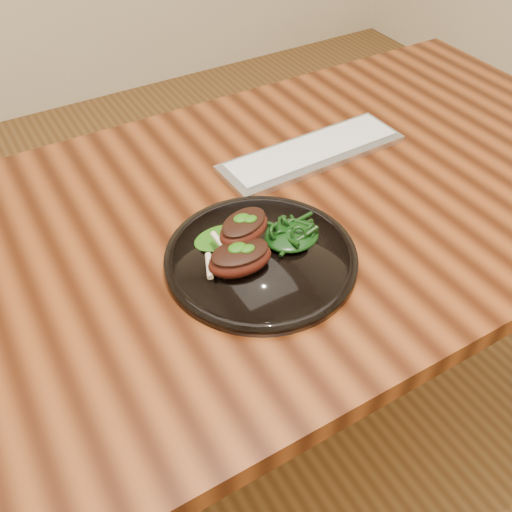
{
  "coord_description": "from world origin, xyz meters",
  "views": [
    {
      "loc": [
        -0.4,
        -0.67,
        1.38
      ],
      "look_at": [
        -0.08,
        -0.12,
        0.78
      ],
      "focal_mm": 40.0,
      "sensor_mm": 36.0,
      "label": 1
    }
  ],
  "objects_px": {
    "lamb_chop_front": "(239,258)",
    "greens_heap": "(291,232)",
    "keyboard": "(312,152)",
    "desk": "(257,246)",
    "plate": "(261,258)"
  },
  "relations": [
    {
      "from": "lamb_chop_front",
      "to": "keyboard",
      "type": "distance_m",
      "value": 0.36
    },
    {
      "from": "greens_heap",
      "to": "plate",
      "type": "bearing_deg",
      "value": -174.81
    },
    {
      "from": "keyboard",
      "to": "plate",
      "type": "bearing_deg",
      "value": -139.16
    },
    {
      "from": "desk",
      "to": "lamb_chop_front",
      "type": "height_order",
      "value": "lamb_chop_front"
    },
    {
      "from": "desk",
      "to": "lamb_chop_front",
      "type": "relative_size",
      "value": 14.62
    },
    {
      "from": "plate",
      "to": "keyboard",
      "type": "bearing_deg",
      "value": 40.84
    },
    {
      "from": "lamb_chop_front",
      "to": "greens_heap",
      "type": "bearing_deg",
      "value": 8.78
    },
    {
      "from": "plate",
      "to": "keyboard",
      "type": "distance_m",
      "value": 0.32
    },
    {
      "from": "lamb_chop_front",
      "to": "greens_heap",
      "type": "distance_m",
      "value": 0.11
    },
    {
      "from": "greens_heap",
      "to": "keyboard",
      "type": "distance_m",
      "value": 0.28
    },
    {
      "from": "desk",
      "to": "keyboard",
      "type": "relative_size",
      "value": 4.16
    },
    {
      "from": "plate",
      "to": "greens_heap",
      "type": "xyz_separation_m",
      "value": [
        0.06,
        0.01,
        0.02
      ]
    },
    {
      "from": "lamb_chop_front",
      "to": "keyboard",
      "type": "bearing_deg",
      "value": 37.55
    },
    {
      "from": "greens_heap",
      "to": "keyboard",
      "type": "bearing_deg",
      "value": 48.14
    },
    {
      "from": "lamb_chop_front",
      "to": "greens_heap",
      "type": "relative_size",
      "value": 1.19
    }
  ]
}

